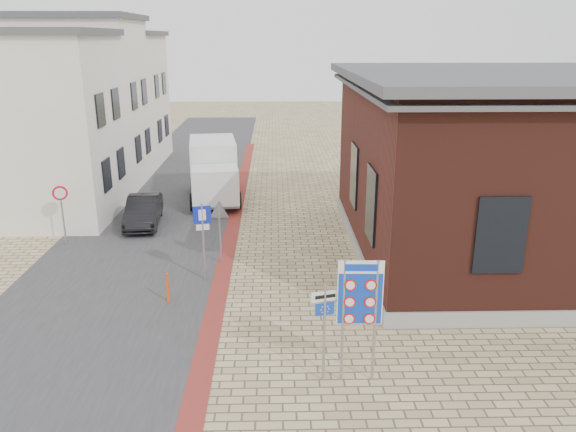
# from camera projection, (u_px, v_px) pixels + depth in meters

# --- Properties ---
(ground) EXTENTS (120.00, 120.00, 0.00)m
(ground) POSITION_uv_depth(u_px,v_px,m) (281.00, 348.00, 15.03)
(ground) COLOR tan
(ground) RESTS_ON ground
(road_strip) EXTENTS (7.00, 60.00, 0.02)m
(road_strip) POSITION_uv_depth(u_px,v_px,m) (172.00, 197.00, 29.18)
(road_strip) COLOR #38383A
(road_strip) RESTS_ON ground
(curb_strip) EXTENTS (0.60, 40.00, 0.02)m
(curb_strip) POSITION_uv_depth(u_px,v_px,m) (233.00, 227.00, 24.50)
(curb_strip) COLOR maroon
(curb_strip) RESTS_ON ground
(brick_building) EXTENTS (13.00, 13.00, 6.80)m
(brick_building) POSITION_uv_depth(u_px,v_px,m) (520.00, 163.00, 20.84)
(brick_building) COLOR gray
(brick_building) RESTS_ON ground
(townhouse_near) EXTENTS (7.40, 6.40, 8.30)m
(townhouse_near) POSITION_uv_depth(u_px,v_px,m) (30.00, 126.00, 24.93)
(townhouse_near) COLOR white
(townhouse_near) RESTS_ON ground
(townhouse_mid) EXTENTS (7.40, 6.40, 9.10)m
(townhouse_mid) POSITION_uv_depth(u_px,v_px,m) (75.00, 102.00, 30.52)
(townhouse_mid) COLOR white
(townhouse_mid) RESTS_ON ground
(townhouse_far) EXTENTS (7.40, 6.40, 8.30)m
(townhouse_far) POSITION_uv_depth(u_px,v_px,m) (107.00, 98.00, 36.36)
(townhouse_far) COLOR white
(townhouse_far) RESTS_ON ground
(bike_rack) EXTENTS (0.08, 1.80, 0.60)m
(bike_rack) POSITION_uv_depth(u_px,v_px,m) (367.00, 301.00, 17.11)
(bike_rack) COLOR slate
(bike_rack) RESTS_ON ground
(sedan) EXTENTS (1.70, 3.96, 1.27)m
(sedan) POSITION_uv_depth(u_px,v_px,m) (144.00, 211.00, 24.71)
(sedan) COLOR black
(sedan) RESTS_ON ground
(box_truck) EXTENTS (2.96, 5.88, 2.95)m
(box_truck) POSITION_uv_depth(u_px,v_px,m) (214.00, 170.00, 28.33)
(box_truck) COLOR slate
(box_truck) RESTS_ON ground
(border_sign) EXTENTS (1.07, 0.09, 3.12)m
(border_sign) POSITION_uv_depth(u_px,v_px,m) (360.00, 295.00, 12.96)
(border_sign) COLOR gray
(border_sign) RESTS_ON ground
(essen_sign) EXTENTS (0.66, 0.21, 2.51)m
(essen_sign) POSITION_uv_depth(u_px,v_px,m) (324.00, 318.00, 13.12)
(essen_sign) COLOR gray
(essen_sign) RESTS_ON ground
(parking_sign) EXTENTS (0.59, 0.16, 2.72)m
(parking_sign) POSITION_uv_depth(u_px,v_px,m) (203.00, 228.00, 18.69)
(parking_sign) COLOR gray
(parking_sign) RESTS_ON ground
(yield_sign) EXTENTS (0.82, 0.10, 2.32)m
(yield_sign) POSITION_uv_depth(u_px,v_px,m) (219.00, 217.00, 20.16)
(yield_sign) COLOR gray
(yield_sign) RESTS_ON ground
(speed_sign) EXTENTS (0.55, 0.24, 2.45)m
(speed_sign) POSITION_uv_depth(u_px,v_px,m) (62.00, 206.00, 21.95)
(speed_sign) COLOR gray
(speed_sign) RESTS_ON ground
(bollard) EXTENTS (0.10, 0.10, 0.98)m
(bollard) POSITION_uv_depth(u_px,v_px,m) (168.00, 288.00, 17.47)
(bollard) COLOR #ED490C
(bollard) RESTS_ON ground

